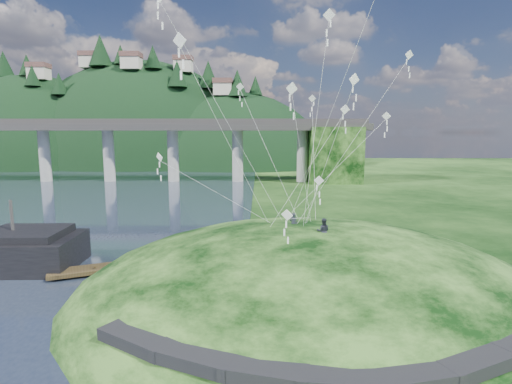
{
  "coord_description": "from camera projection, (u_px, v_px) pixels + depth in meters",
  "views": [
    {
      "loc": [
        4.3,
        -25.69,
        11.73
      ],
      "look_at": [
        4.0,
        6.0,
        7.0
      ],
      "focal_mm": 28.0,
      "sensor_mm": 36.0,
      "label": 1
    }
  ],
  "objects": [
    {
      "name": "far_ridge",
      "position": [
        132.0,
        184.0,
        149.51
      ],
      "size": [
        153.0,
        70.0,
        94.5
      ],
      "color": "black",
      "rests_on": "ground"
    },
    {
      "name": "ground",
      "position": [
        197.0,
        306.0,
        27.18
      ],
      "size": [
        320.0,
        320.0,
        0.0
      ],
      "primitive_type": "plane",
      "color": "black",
      "rests_on": "ground"
    },
    {
      "name": "kite_flyers",
      "position": [
        315.0,
        217.0,
        28.07
      ],
      "size": [
        2.67,
        3.22,
        1.86
      ],
      "color": "#242731",
      "rests_on": "ground"
    },
    {
      "name": "bridge",
      "position": [
        131.0,
        141.0,
        95.29
      ],
      "size": [
        160.0,
        11.0,
        15.0
      ],
      "color": "#2D2B2B",
      "rests_on": "ground"
    },
    {
      "name": "footpath",
      "position": [
        333.0,
        359.0,
        17.17
      ],
      "size": [
        22.29,
        5.84,
        0.83
      ],
      "color": "black",
      "rests_on": "ground"
    },
    {
      "name": "wooden_dock",
      "position": [
        130.0,
        265.0,
        34.47
      ],
      "size": [
        12.55,
        6.97,
        0.92
      ],
      "color": "#322614",
      "rests_on": "ground"
    },
    {
      "name": "grass_hill",
      "position": [
        310.0,
        314.0,
        29.31
      ],
      "size": [
        36.0,
        32.0,
        13.0
      ],
      "color": "black",
      "rests_on": "ground"
    },
    {
      "name": "kite_swarm",
      "position": [
        299.0,
        88.0,
        27.04
      ],
      "size": [
        18.5,
        15.77,
        15.78
      ],
      "color": "silver",
      "rests_on": "ground"
    }
  ]
}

